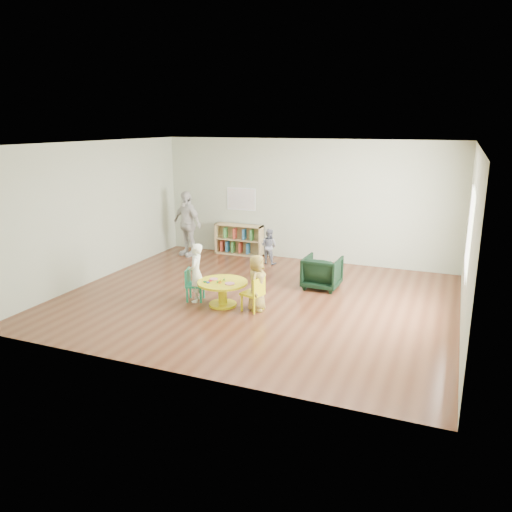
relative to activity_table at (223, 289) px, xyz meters
The scene contains 11 objects.
room 1.73m from the activity_table, 50.21° to the left, with size 7.10×7.00×2.80m.
activity_table is the anchor object (origin of this frame).
kid_chair_left 0.62m from the activity_table, behind, with size 0.39×0.39×0.59m.
kid_chair_right 0.63m from the activity_table, ahead, with size 0.40×0.40×0.61m.
bookshelf 3.59m from the activity_table, 109.29° to the left, with size 1.20×0.30×0.75m.
alphabet_poster 3.85m from the activity_table, 108.45° to the left, with size 0.74×0.01×0.54m.
armchair 2.12m from the activity_table, 49.32° to the left, with size 0.68×0.70×0.64m, color black.
child_left 0.58m from the activity_table, behind, with size 0.39×0.26×1.07m, color white.
child_right 0.67m from the activity_table, ahead, with size 0.48×0.31×0.99m, color yellow.
toddler 2.87m from the activity_table, 94.12° to the left, with size 0.40×0.31×0.82m, color #1A2541.
adult_caretaker 3.68m from the activity_table, 129.25° to the left, with size 0.92×0.38×1.58m, color silver.
Camera 1 is at (3.26, -8.04, 3.14)m, focal length 35.00 mm.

